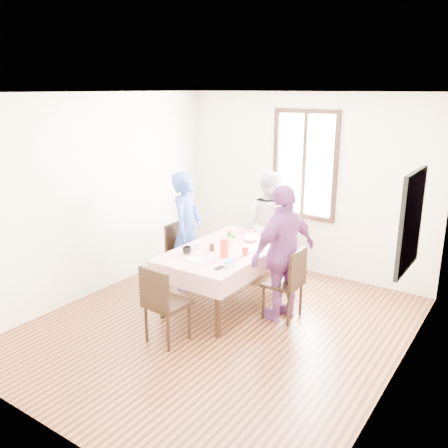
% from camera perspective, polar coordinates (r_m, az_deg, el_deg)
% --- Properties ---
extents(ground, '(4.50, 4.50, 0.00)m').
position_cam_1_polar(ground, '(5.78, -0.57, -12.24)').
color(ground, black).
rests_on(ground, ground).
extents(back_wall, '(4.00, 0.00, 4.00)m').
position_cam_1_polar(back_wall, '(7.19, 9.70, 4.71)').
color(back_wall, beige).
rests_on(back_wall, ground).
extents(right_wall, '(0.00, 4.50, 4.50)m').
position_cam_1_polar(right_wall, '(4.49, 20.87, -3.07)').
color(right_wall, beige).
rests_on(right_wall, ground).
extents(window_frame, '(1.02, 0.06, 1.62)m').
position_cam_1_polar(window_frame, '(7.12, 9.74, 7.05)').
color(window_frame, black).
rests_on(window_frame, back_wall).
extents(window_pane, '(0.90, 0.02, 1.50)m').
position_cam_1_polar(window_pane, '(7.13, 9.78, 7.06)').
color(window_pane, white).
rests_on(window_pane, back_wall).
extents(art_poster, '(0.04, 0.76, 0.96)m').
position_cam_1_polar(art_poster, '(4.72, 21.75, 0.29)').
color(art_poster, red).
rests_on(art_poster, right_wall).
extents(dining_table, '(0.96, 1.70, 0.75)m').
position_cam_1_polar(dining_table, '(6.20, 0.26, -6.34)').
color(dining_table, black).
rests_on(dining_table, ground).
extents(tablecloth, '(1.08, 1.82, 0.01)m').
position_cam_1_polar(tablecloth, '(6.07, 0.27, -3.01)').
color(tablecloth, '#5F040B').
rests_on(tablecloth, dining_table).
extents(chair_left, '(0.43, 0.43, 0.91)m').
position_cam_1_polar(chair_left, '(6.74, -4.64, -3.80)').
color(chair_left, black).
rests_on(chair_left, ground).
extents(chair_right, '(0.42, 0.42, 0.91)m').
position_cam_1_polar(chair_right, '(5.84, 7.13, -7.08)').
color(chair_right, black).
rests_on(chair_right, ground).
extents(chair_far, '(0.47, 0.47, 0.91)m').
position_cam_1_polar(chair_far, '(7.11, 5.53, -2.73)').
color(chair_far, black).
rests_on(chair_far, ground).
extents(chair_near, '(0.44, 0.44, 0.91)m').
position_cam_1_polar(chair_near, '(5.32, -6.88, -9.49)').
color(chair_near, black).
rests_on(chair_near, ground).
extents(person_left, '(0.53, 0.68, 1.66)m').
position_cam_1_polar(person_left, '(6.61, -4.57, -0.79)').
color(person_left, '#28428C').
rests_on(person_left, ground).
extents(person_far, '(0.90, 0.77, 1.61)m').
position_cam_1_polar(person_far, '(6.99, 5.53, -0.07)').
color(person_far, beige).
rests_on(person_far, ground).
extents(person_right, '(0.69, 1.06, 1.68)m').
position_cam_1_polar(person_right, '(5.71, 7.07, -3.48)').
color(person_right, '#6B326C').
rests_on(person_right, ground).
extents(mug_black, '(0.12, 0.12, 0.09)m').
position_cam_1_polar(mug_black, '(5.88, -4.50, -3.18)').
color(mug_black, black).
rests_on(mug_black, tablecloth).
extents(mug_flag, '(0.14, 0.14, 0.09)m').
position_cam_1_polar(mug_flag, '(5.81, 2.56, -3.38)').
color(mug_flag, red).
rests_on(mug_flag, tablecloth).
extents(mug_green, '(0.14, 0.14, 0.09)m').
position_cam_1_polar(mug_green, '(6.40, 0.86, -1.48)').
color(mug_green, '#0C7226').
rests_on(mug_green, tablecloth).
extents(serving_bowl, '(0.23, 0.23, 0.05)m').
position_cam_1_polar(serving_bowl, '(6.35, 3.25, -1.88)').
color(serving_bowl, white).
rests_on(serving_bowl, tablecloth).
extents(juice_carton, '(0.07, 0.07, 0.23)m').
position_cam_1_polar(juice_carton, '(5.72, 0.05, -2.95)').
color(juice_carton, red).
rests_on(juice_carton, tablecloth).
extents(butter_tub, '(0.12, 0.12, 0.06)m').
position_cam_1_polar(butter_tub, '(5.45, 0.58, -4.87)').
color(butter_tub, white).
rests_on(butter_tub, tablecloth).
extents(jam_jar, '(0.06, 0.06, 0.09)m').
position_cam_1_polar(jam_jar, '(5.97, -1.48, -2.83)').
color(jam_jar, black).
rests_on(jam_jar, tablecloth).
extents(drinking_glass, '(0.07, 0.07, 0.10)m').
position_cam_1_polar(drinking_glass, '(6.03, -3.21, -2.61)').
color(drinking_glass, silver).
rests_on(drinking_glass, tablecloth).
extents(smartphone, '(0.07, 0.14, 0.01)m').
position_cam_1_polar(smartphone, '(5.41, -0.63, -5.33)').
color(smartphone, black).
rests_on(smartphone, tablecloth).
extents(flower_vase, '(0.06, 0.06, 0.13)m').
position_cam_1_polar(flower_vase, '(6.09, 0.75, -2.25)').
color(flower_vase, silver).
rests_on(flower_vase, tablecloth).
extents(plate_right, '(0.20, 0.20, 0.01)m').
position_cam_1_polar(plate_right, '(6.02, 3.28, -3.07)').
color(plate_right, white).
rests_on(plate_right, tablecloth).
extents(plate_far, '(0.20, 0.20, 0.01)m').
position_cam_1_polar(plate_far, '(6.58, 3.39, -1.37)').
color(plate_far, white).
rests_on(plate_far, tablecloth).
extents(plate_near, '(0.20, 0.20, 0.01)m').
position_cam_1_polar(plate_near, '(5.68, -3.49, -4.29)').
color(plate_near, white).
rests_on(plate_near, tablecloth).
extents(butter_lid, '(0.12, 0.12, 0.01)m').
position_cam_1_polar(butter_lid, '(5.44, 0.58, -4.52)').
color(butter_lid, blue).
rests_on(butter_lid, butter_tub).
extents(flower_bunch, '(0.09, 0.09, 0.10)m').
position_cam_1_polar(flower_bunch, '(6.05, 0.75, -1.24)').
color(flower_bunch, yellow).
rests_on(flower_bunch, flower_vase).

